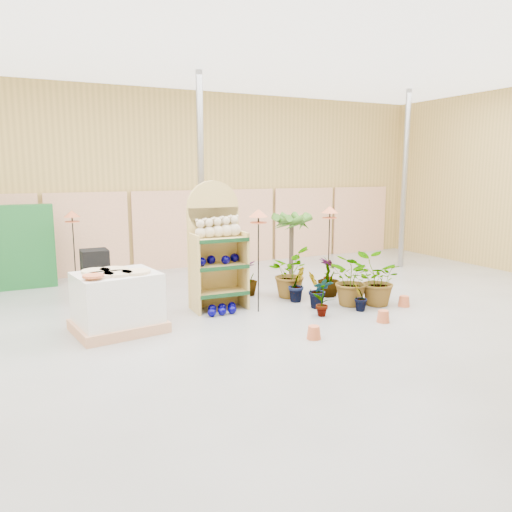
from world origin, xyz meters
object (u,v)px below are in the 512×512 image
at_px(display_shelf, 216,250).
at_px(bird_table_front, 258,217).
at_px(pallet_stack, 117,302).
at_px(potted_plant_2, 353,280).

height_order(display_shelf, bird_table_front, display_shelf).
distance_m(display_shelf, pallet_stack, 2.10).
relative_size(bird_table_front, potted_plant_2, 1.89).
relative_size(display_shelf, bird_table_front, 1.26).
relative_size(display_shelf, pallet_stack, 1.59).
bearing_deg(display_shelf, pallet_stack, -160.11).
distance_m(display_shelf, bird_table_front, 1.07).
bearing_deg(pallet_stack, bird_table_front, -8.32).
xyz_separation_m(pallet_stack, bird_table_front, (2.48, 0.00, 1.25)).
bearing_deg(bird_table_front, potted_plant_2, -13.10).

